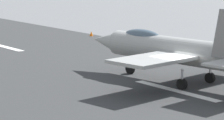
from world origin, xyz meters
TOP-DOWN VIEW (x-y plane):
  - ground_plane at (0.00, 0.00)m, footprint 400.00×400.00m
  - runway_strip at (-0.02, 0.00)m, footprint 240.00×26.00m
  - fighter_jet at (1.97, -1.93)m, footprint 16.75×13.38m
  - marker_cone_mid at (10.31, -12.03)m, footprint 0.44×0.44m
  - marker_cone_far at (27.31, -12.03)m, footprint 0.44×0.44m

SIDE VIEW (x-z plane):
  - ground_plane at x=0.00m, z-range 0.00..0.00m
  - runway_strip at x=-0.02m, z-range 0.00..0.02m
  - marker_cone_mid at x=10.31m, z-range 0.00..0.55m
  - marker_cone_far at x=27.31m, z-range 0.00..0.55m
  - fighter_jet at x=1.97m, z-range -0.39..5.23m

